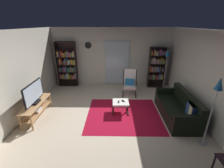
# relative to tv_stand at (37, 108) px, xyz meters

# --- Properties ---
(ground_plane) EXTENTS (7.02, 7.02, 0.00)m
(ground_plane) POSITION_rel_tv_stand_xyz_m (2.28, -0.03, -0.33)
(ground_plane) COLOR beige
(wall_back) EXTENTS (5.60, 0.06, 2.60)m
(wall_back) POSITION_rel_tv_stand_xyz_m (2.28, 2.87, 0.97)
(wall_back) COLOR beige
(wall_back) RESTS_ON ground
(wall_left) EXTENTS (0.06, 6.00, 2.60)m
(wall_left) POSITION_rel_tv_stand_xyz_m (-0.42, -0.03, 0.97)
(wall_left) COLOR beige
(wall_left) RESTS_ON ground
(wall_right) EXTENTS (0.06, 6.00, 2.60)m
(wall_right) POSITION_rel_tv_stand_xyz_m (4.98, -0.03, 0.97)
(wall_right) COLOR beige
(wall_right) RESTS_ON ground
(glass_door_panel) EXTENTS (1.10, 0.01, 2.00)m
(glass_door_panel) POSITION_rel_tv_stand_xyz_m (2.51, 2.81, 0.72)
(glass_door_panel) COLOR silver
(area_rug) EXTENTS (2.32, 2.06, 0.01)m
(area_rug) POSITION_rel_tv_stand_xyz_m (2.70, 0.18, -0.33)
(area_rug) COLOR #A60F28
(area_rug) RESTS_ON ground
(tv_stand) EXTENTS (0.41, 1.38, 0.50)m
(tv_stand) POSITION_rel_tv_stand_xyz_m (0.00, 0.00, 0.00)
(tv_stand) COLOR tan
(tv_stand) RESTS_ON ground
(television) EXTENTS (0.20, 1.03, 0.64)m
(television) POSITION_rel_tv_stand_xyz_m (0.00, 0.01, 0.48)
(television) COLOR black
(television) RESTS_ON tv_stand
(bookshelf_near_tv) EXTENTS (0.86, 0.30, 2.03)m
(bookshelf_near_tv) POSITION_rel_tv_stand_xyz_m (0.24, 2.67, 0.65)
(bookshelf_near_tv) COLOR black
(bookshelf_near_tv) RESTS_ON ground
(bookshelf_near_sofa) EXTENTS (0.73, 0.30, 1.81)m
(bookshelf_near_sofa) POSITION_rel_tv_stand_xyz_m (4.28, 2.58, 0.64)
(bookshelf_near_sofa) COLOR black
(bookshelf_near_sofa) RESTS_ON ground
(leather_sofa) EXTENTS (0.80, 1.86, 0.80)m
(leather_sofa) POSITION_rel_tv_stand_xyz_m (4.37, 0.06, -0.03)
(leather_sofa) COLOR black
(leather_sofa) RESTS_ON ground
(lounge_armchair) EXTENTS (0.61, 0.70, 1.02)m
(lounge_armchair) POSITION_rel_tv_stand_xyz_m (3.03, 1.77, 0.20)
(lounge_armchair) COLOR black
(lounge_armchair) RESTS_ON ground
(ottoman) EXTENTS (0.53, 0.49, 0.38)m
(ottoman) POSITION_rel_tv_stand_xyz_m (2.61, 0.35, -0.02)
(ottoman) COLOR white
(ottoman) RESTS_ON ground
(tv_remote) EXTENTS (0.05, 0.15, 0.02)m
(tv_remote) POSITION_rel_tv_stand_xyz_m (2.54, 0.32, 0.05)
(tv_remote) COLOR black
(tv_remote) RESTS_ON ottoman
(cell_phone) EXTENTS (0.12, 0.16, 0.01)m
(cell_phone) POSITION_rel_tv_stand_xyz_m (2.68, 0.38, 0.05)
(cell_phone) COLOR black
(cell_phone) RESTS_ON ottoman
(floor_lamp_by_sofa) EXTENTS (0.22, 0.22, 1.72)m
(floor_lamp_by_sofa) POSITION_rel_tv_stand_xyz_m (4.59, -1.05, 1.02)
(floor_lamp_by_sofa) COLOR #A5A5AD
(floor_lamp_by_sofa) RESTS_ON ground
(floor_lamp_by_shelf) EXTENTS (0.22, 0.22, 1.81)m
(floor_lamp_by_shelf) POSITION_rel_tv_stand_xyz_m (4.51, 2.03, 1.10)
(floor_lamp_by_shelf) COLOR #A5A5AD
(floor_lamp_by_shelf) RESTS_ON ground
(wall_clock) EXTENTS (0.29, 0.03, 0.29)m
(wall_clock) POSITION_rel_tv_stand_xyz_m (1.23, 2.80, 1.52)
(wall_clock) COLOR silver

